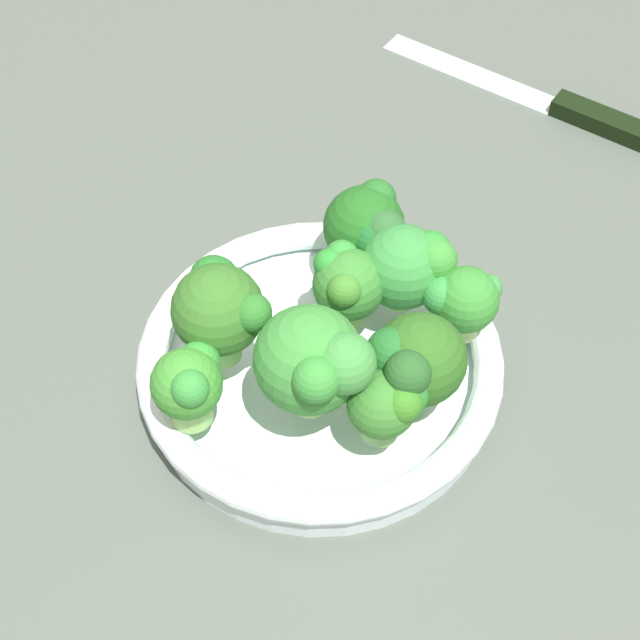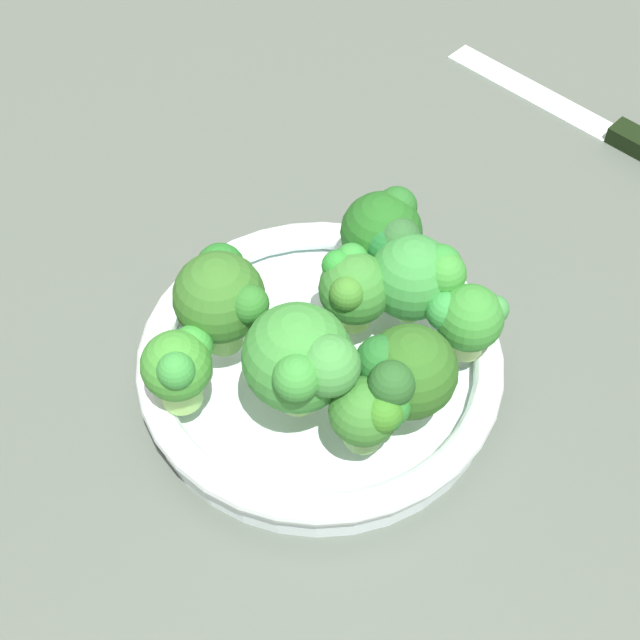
{
  "view_description": "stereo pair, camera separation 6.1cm",
  "coord_description": "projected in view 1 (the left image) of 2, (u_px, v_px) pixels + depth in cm",
  "views": [
    {
      "loc": [
        4.66,
        40.74,
        54.0
      ],
      "look_at": [
        -0.6,
        3.17,
        6.67
      ],
      "focal_mm": 53.64,
      "sensor_mm": 36.0,
      "label": 1
    },
    {
      "loc": [
        -1.38,
        41.1,
        54.0
      ],
      "look_at": [
        -0.6,
        3.17,
        6.67
      ],
      "focal_mm": 53.64,
      "sensor_mm": 36.0,
      "label": 2
    }
  ],
  "objects": [
    {
      "name": "ground_plane",
      "position": [
        306.0,
        356.0,
        0.69
      ],
      "size": [
        130.0,
        130.0,
        2.5
      ],
      "primitive_type": "cube",
      "color": "#4E574D"
    },
    {
      "name": "bowl",
      "position": [
        320.0,
        364.0,
        0.64
      ],
      "size": [
        24.53,
        24.53,
        3.67
      ],
      "color": "white",
      "rests_on": "ground_plane"
    },
    {
      "name": "broccoli_floret_0",
      "position": [
        347.0,
        283.0,
        0.62
      ],
      "size": [
        4.81,
        5.19,
        5.82
      ],
      "color": "#92C357",
      "rests_on": "bowl"
    },
    {
      "name": "broccoli_floret_1",
      "position": [
        190.0,
        383.0,
        0.57
      ],
      "size": [
        4.41,
        5.03,
        5.9
      ],
      "color": "#91CD67",
      "rests_on": "bowl"
    },
    {
      "name": "broccoli_floret_2",
      "position": [
        405.0,
        262.0,
        0.63
      ],
      "size": [
        6.26,
        6.27,
        6.48
      ],
      "color": "#7BB853",
      "rests_on": "bowl"
    },
    {
      "name": "broccoli_floret_3",
      "position": [
        219.0,
        308.0,
        0.59
      ],
      "size": [
        6.23,
        6.65,
        7.53
      ],
      "color": "#83BF5E",
      "rests_on": "bowl"
    },
    {
      "name": "broccoli_floret_4",
      "position": [
        463.0,
        300.0,
        0.62
      ],
      "size": [
        5.33,
        4.42,
        5.35
      ],
      "color": "#A0C774",
      "rests_on": "bowl"
    },
    {
      "name": "broccoli_floret_5",
      "position": [
        415.0,
        361.0,
        0.58
      ],
      "size": [
        6.32,
        6.35,
        6.49
      ],
      "color": "#92C964",
      "rests_on": "bowl"
    },
    {
      "name": "broccoli_floret_6",
      "position": [
        389.0,
        404.0,
        0.56
      ],
      "size": [
        4.86,
        4.26,
        5.22
      ],
      "color": "#77B05E",
      "rests_on": "bowl"
    },
    {
      "name": "broccoli_floret_7",
      "position": [
        314.0,
        362.0,
        0.56
      ],
      "size": [
        7.12,
        7.41,
        7.99
      ],
      "color": "#85B35A",
      "rests_on": "bowl"
    },
    {
      "name": "broccoli_floret_8",
      "position": [
        368.0,
        228.0,
        0.64
      ],
      "size": [
        5.6,
        5.98,
        6.61
      ],
      "color": "#9DCE71",
      "rests_on": "bowl"
    },
    {
      "name": "knife",
      "position": [
        555.0,
        104.0,
        0.84
      ],
      "size": [
        21.12,
        19.87,
        1.5
      ],
      "color": "silver",
      "rests_on": "ground_plane"
    }
  ]
}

